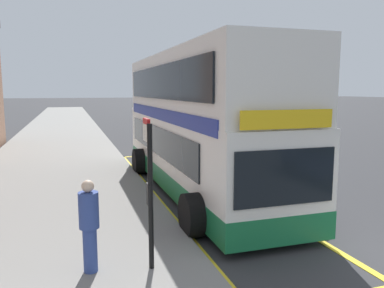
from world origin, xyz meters
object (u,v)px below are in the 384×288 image
Objects in this scene: bus_stop_sign at (149,181)px; parked_car_white_ahead at (153,111)px; parked_car_silver_distant at (183,114)px; parked_car_teal_far at (186,121)px; pedestrian_waiting_near_sign at (89,223)px; double_decker_bus at (197,128)px.

bus_stop_sign reaches higher than parked_car_white_ahead.
bus_stop_sign reaches higher than parked_car_silver_distant.
pedestrian_waiting_near_sign reaches higher than parked_car_teal_far.
parked_car_silver_distant is (2.13, 7.95, 0.00)m from parked_car_teal_far.
double_decker_bus is at bearing -106.49° from parked_car_silver_distant.
parked_car_teal_far is 8.23m from parked_car_silver_distant.
double_decker_bus is 27.00m from parked_car_silver_distant.
bus_stop_sign reaches higher than pedestrian_waiting_near_sign.
double_decker_bus is 18.79m from parked_car_teal_far.
parked_car_teal_far is 1.00× the size of parked_car_silver_distant.
double_decker_bus reaches higher than parked_car_teal_far.
parked_car_silver_distant is at bearing 70.74° from pedestrian_waiting_near_sign.
bus_stop_sign is at bearing -101.63° from parked_car_white_ahead.
parked_car_white_ahead is (8.09, 37.95, -0.90)m from bus_stop_sign.
parked_car_silver_distant is at bearing -103.66° from parked_car_teal_far.
parked_car_teal_far is at bearing -91.02° from parked_car_white_ahead.
parked_car_silver_distant is at bearing 74.47° from double_decker_bus.
bus_stop_sign reaches higher than parked_car_teal_far.
parked_car_teal_far is at bearing 69.31° from pedestrian_waiting_near_sign.
double_decker_bus is 4.09× the size of bus_stop_sign.
parked_car_white_ahead is at bearing -90.11° from parked_car_teal_far.
pedestrian_waiting_near_sign is at bearing -103.15° from parked_car_white_ahead.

